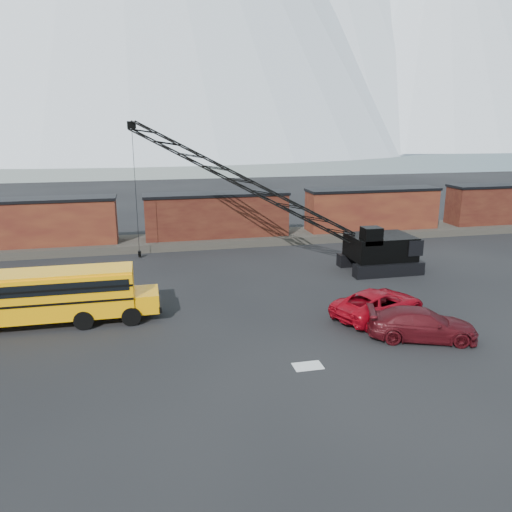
{
  "coord_description": "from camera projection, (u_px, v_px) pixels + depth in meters",
  "views": [
    {
      "loc": [
        -6.69,
        -24.57,
        11.25
      ],
      "look_at": [
        0.11,
        5.51,
        3.0
      ],
      "focal_mm": 35.0,
      "sensor_mm": 36.0,
      "label": 1
    }
  ],
  "objects": [
    {
      "name": "crawler_crane",
      "position": [
        245.0,
        183.0,
        39.35
      ],
      "size": [
        21.7,
        10.59,
        11.59
      ],
      "color": "black",
      "rests_on": "ground"
    },
    {
      "name": "red_pickup",
      "position": [
        379.0,
        304.0,
        29.6
      ],
      "size": [
        6.73,
        5.03,
        1.7
      ],
      "primitive_type": "imported",
      "rotation": [
        0.0,
        0.0,
        1.98
      ],
      "color": "#A10715",
      "rests_on": "ground"
    },
    {
      "name": "school_bus",
      "position": [
        50.0,
        295.0,
        28.31
      ],
      "size": [
        11.65,
        2.65,
        3.19
      ],
      "color": "#F9A105",
      "rests_on": "ground"
    },
    {
      "name": "gravel_berm",
      "position": [
        217.0,
        240.0,
        48.12
      ],
      "size": [
        120.0,
        5.0,
        0.7
      ],
      "primitive_type": "cube",
      "color": "#423E36",
      "rests_on": "ground"
    },
    {
      "name": "maroon_suv",
      "position": [
        422.0,
        324.0,
        26.66
      ],
      "size": [
        6.19,
        4.08,
        1.67
      ],
      "primitive_type": "imported",
      "rotation": [
        0.0,
        0.0,
        1.24
      ],
      "color": "#490D13",
      "rests_on": "ground"
    },
    {
      "name": "boxcar_east_near",
      "position": [
        372.0,
        209.0,
        50.91
      ],
      "size": [
        13.7,
        3.1,
        4.17
      ],
      "color": "#431613",
      "rests_on": "gravel_berm"
    },
    {
      "name": "snow_patch",
      "position": [
        308.0,
        366.0,
        23.82
      ],
      "size": [
        1.4,
        0.9,
        0.02
      ],
      "primitive_type": "cube",
      "color": "silver",
      "rests_on": "ground"
    },
    {
      "name": "boxcar_east_far",
      "position": [
        508.0,
        203.0,
        54.31
      ],
      "size": [
        13.7,
        3.1,
        4.17
      ],
      "color": "#502416",
      "rests_on": "gravel_berm"
    },
    {
      "name": "ground",
      "position": [
        276.0,
        334.0,
        27.48
      ],
      "size": [
        160.0,
        160.0,
        0.0
      ],
      "primitive_type": "plane",
      "color": "black",
      "rests_on": "ground"
    },
    {
      "name": "boxcar_west_near",
      "position": [
        38.0,
        222.0,
        44.1
      ],
      "size": [
        13.7,
        3.1,
        4.17
      ],
      "color": "#431613",
      "rests_on": "gravel_berm"
    },
    {
      "name": "boxcar_mid",
      "position": [
        217.0,
        215.0,
        47.5
      ],
      "size": [
        13.7,
        3.1,
        4.17
      ],
      "color": "#502416",
      "rests_on": "gravel_berm"
    }
  ]
}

